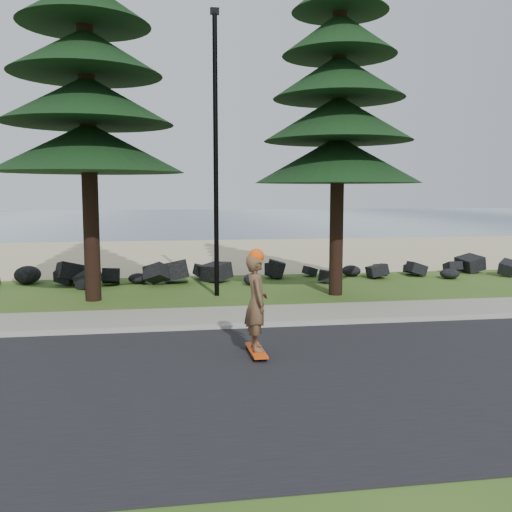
{
  "coord_description": "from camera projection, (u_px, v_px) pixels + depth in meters",
  "views": [
    {
      "loc": [
        -1.45,
        -13.33,
        3.08
      ],
      "look_at": [
        0.66,
        0.0,
        1.52
      ],
      "focal_mm": 40.0,
      "sensor_mm": 36.0,
      "label": 1
    }
  ],
  "objects": [
    {
      "name": "pine_right",
      "position": [
        340.0,
        14.0,
        16.03
      ],
      "size": [
        4.8,
        4.8,
        12.72
      ],
      "color": "black",
      "rests_on": "ground"
    },
    {
      "name": "ground",
      "position": [
        229.0,
        320.0,
        13.66
      ],
      "size": [
        160.0,
        160.0,
        0.0
      ],
      "primitive_type": "plane",
      "color": "#34591B",
      "rests_on": "ground"
    },
    {
      "name": "road",
      "position": [
        259.0,
        381.0,
        9.24
      ],
      "size": [
        160.0,
        7.0,
        0.02
      ],
      "primitive_type": "cube",
      "color": "black",
      "rests_on": "ground"
    },
    {
      "name": "beach_sand",
      "position": [
        196.0,
        254.0,
        27.88
      ],
      "size": [
        160.0,
        15.0,
        0.01
      ],
      "primitive_type": "cube",
      "color": "tan",
      "rests_on": "ground"
    },
    {
      "name": "ocean",
      "position": [
        179.0,
        218.0,
        63.69
      ],
      "size": [
        160.0,
        58.0,
        0.01
      ],
      "primitive_type": "cube",
      "color": "#344D64",
      "rests_on": "ground"
    },
    {
      "name": "kerb",
      "position": [
        233.0,
        326.0,
        12.77
      ],
      "size": [
        160.0,
        0.2,
        0.1
      ],
      "primitive_type": "cube",
      "color": "#A7A096",
      "rests_on": "ground"
    },
    {
      "name": "skateboarder",
      "position": [
        256.0,
        303.0,
        10.56
      ],
      "size": [
        0.44,
        1.08,
        2.0
      ],
      "rotation": [
        0.0,
        0.0,
        1.59
      ],
      "color": "#E3460D",
      "rests_on": "ground"
    },
    {
      "name": "sidewalk",
      "position": [
        228.0,
        316.0,
        13.85
      ],
      "size": [
        160.0,
        2.0,
        0.08
      ],
      "primitive_type": "cube",
      "color": "gray",
      "rests_on": "ground"
    },
    {
      "name": "lamp_post",
      "position": [
        216.0,
        153.0,
        16.32
      ],
      "size": [
        0.25,
        0.14,
        8.14
      ],
      "color": "black",
      "rests_on": "ground"
    },
    {
      "name": "seawall_boulders",
      "position": [
        211.0,
        283.0,
        19.15
      ],
      "size": [
        60.0,
        2.4,
        1.1
      ],
      "primitive_type": null,
      "color": "black",
      "rests_on": "ground"
    }
  ]
}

